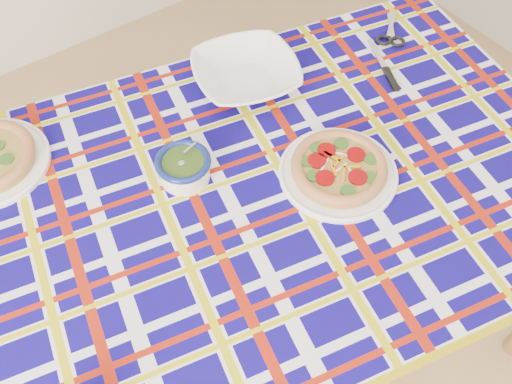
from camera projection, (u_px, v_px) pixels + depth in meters
dining_table at (258, 207)px, 1.39m from camera, size 1.72×1.27×0.73m
tablecloth at (258, 201)px, 1.37m from camera, size 1.76×1.31×0.10m
main_focaccia_plate at (339, 168)px, 1.33m from camera, size 0.31×0.31×0.06m
pesto_bowl at (184, 166)px, 1.31m from camera, size 0.14×0.14×0.08m
serving_bowl at (246, 75)px, 1.51m from camera, size 0.34×0.34×0.07m
table_knife at (378, 55)px, 1.60m from camera, size 0.11×0.22×0.01m
kitchen_scissors at (391, 25)px, 1.67m from camera, size 0.19×0.19×0.02m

